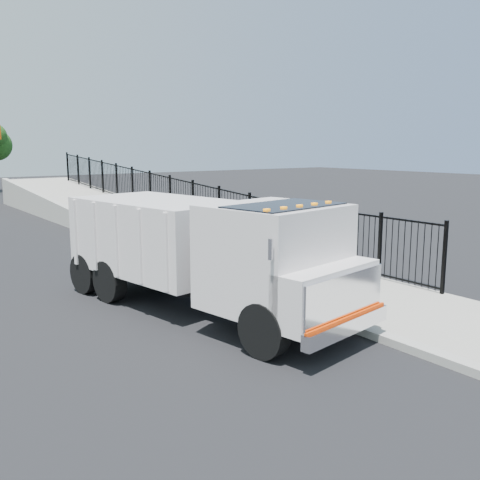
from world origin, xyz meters
TOP-DOWN VIEW (x-y plane):
  - ground at (0.00, 0.00)m, footprint 120.00×120.00m
  - sidewalk at (1.93, -2.00)m, footprint 3.55×12.00m
  - curb at (0.00, -2.00)m, footprint 0.30×12.00m
  - ramp at (2.12, 16.00)m, footprint 3.95×24.06m
  - iron_fence at (3.55, 12.00)m, footprint 0.10×28.00m
  - truck at (-1.80, 0.48)m, footprint 3.77×8.13m
  - worker at (0.96, -0.60)m, footprint 0.56×0.71m
  - debris at (1.16, -1.56)m, footprint 0.35×0.35m

SIDE VIEW (x-z plane):
  - ground at x=0.00m, z-range 0.00..0.00m
  - ramp at x=2.12m, z-range -1.60..1.60m
  - sidewalk at x=1.93m, z-range 0.00..0.12m
  - curb at x=0.00m, z-range 0.00..0.16m
  - debris at x=1.16m, z-range 0.12..0.21m
  - iron_fence at x=3.55m, z-range 0.00..1.80m
  - worker at x=0.96m, z-range 0.12..1.82m
  - truck at x=-1.80m, z-range 0.17..2.85m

